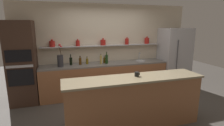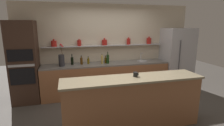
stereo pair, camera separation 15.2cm
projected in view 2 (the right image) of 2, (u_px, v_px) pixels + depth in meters
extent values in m
plane|color=#4C4742|center=(123.00, 112.00, 4.08)|extent=(12.00, 12.00, 0.00)
cube|color=beige|center=(107.00, 48.00, 5.31)|extent=(5.20, 0.10, 2.60)
cube|color=#B7B7BC|center=(105.00, 46.00, 5.13)|extent=(3.51, 0.18, 0.02)
cylinder|color=#AD1E19|center=(54.00, 44.00, 4.75)|extent=(0.15, 0.15, 0.16)
sphere|color=#AD1E19|center=(54.00, 40.00, 4.73)|extent=(0.05, 0.05, 0.05)
cylinder|color=#AD1E19|center=(79.00, 43.00, 4.92)|extent=(0.11, 0.11, 0.16)
sphere|color=#AD1E19|center=(79.00, 40.00, 4.90)|extent=(0.04, 0.04, 0.04)
cylinder|color=#AD1E19|center=(104.00, 42.00, 5.10)|extent=(0.15, 0.15, 0.16)
sphere|color=#AD1E19|center=(104.00, 39.00, 5.07)|extent=(0.05, 0.05, 0.05)
cylinder|color=#AD1E19|center=(129.00, 41.00, 5.28)|extent=(0.11, 0.11, 0.18)
sphere|color=#AD1E19|center=(129.00, 38.00, 5.25)|extent=(0.04, 0.04, 0.04)
cylinder|color=#AD1E19|center=(149.00, 41.00, 5.44)|extent=(0.14, 0.14, 0.18)
sphere|color=#AD1E19|center=(149.00, 37.00, 5.42)|extent=(0.05, 0.05, 0.05)
cube|color=#99603D|center=(107.00, 79.00, 5.13)|extent=(3.61, 0.62, 0.88)
cube|color=slate|center=(107.00, 64.00, 5.03)|extent=(3.61, 0.62, 0.04)
cube|color=#99603D|center=(132.00, 103.00, 3.44)|extent=(2.67, 0.55, 0.98)
cube|color=gray|center=(133.00, 79.00, 3.33)|extent=(2.73, 0.61, 0.04)
cube|color=#B7B7BC|center=(176.00, 59.00, 5.54)|extent=(0.88, 0.70, 1.91)
cylinder|color=#4C4C51|center=(180.00, 58.00, 5.13)|extent=(0.02, 0.02, 1.05)
cube|color=#3D281E|center=(24.00, 63.00, 4.47)|extent=(0.67, 0.62, 2.11)
cube|color=black|center=(23.00, 77.00, 4.22)|extent=(0.56, 0.02, 0.40)
cube|color=black|center=(20.00, 55.00, 4.11)|extent=(0.56, 0.02, 0.28)
cube|color=#B7B7BC|center=(21.00, 66.00, 4.16)|extent=(0.59, 0.02, 0.06)
cylinder|color=#2D2D33|center=(62.00, 60.00, 4.64)|extent=(0.15, 0.15, 0.31)
cylinder|color=#4C3319|center=(62.00, 51.00, 4.58)|extent=(0.03, 0.04, 0.22)
sphere|color=red|center=(63.00, 46.00, 4.55)|extent=(0.04, 0.04, 0.04)
cylinder|color=#4C3319|center=(61.00, 50.00, 4.56)|extent=(0.06, 0.01, 0.27)
sphere|color=red|center=(61.00, 45.00, 4.49)|extent=(0.06, 0.06, 0.06)
cylinder|color=#4C3319|center=(62.00, 50.00, 4.56)|extent=(0.04, 0.02, 0.23)
sphere|color=red|center=(62.00, 46.00, 4.50)|extent=(0.04, 0.04, 0.04)
cylinder|color=#B7B7BC|center=(142.00, 61.00, 5.29)|extent=(0.30, 0.30, 0.02)
cylinder|color=#B7B7BC|center=(141.00, 56.00, 5.37)|extent=(0.02, 0.02, 0.22)
cylinder|color=#B7B7BC|center=(142.00, 53.00, 5.29)|extent=(0.02, 0.12, 0.02)
cylinder|color=#193814|center=(108.00, 59.00, 4.98)|extent=(0.08, 0.08, 0.24)
cylinder|color=#193814|center=(108.00, 54.00, 4.94)|extent=(0.02, 0.02, 0.08)
cylinder|color=black|center=(108.00, 52.00, 4.93)|extent=(0.03, 0.03, 0.01)
cylinder|color=tan|center=(102.00, 60.00, 4.92)|extent=(0.06, 0.06, 0.23)
cylinder|color=tan|center=(102.00, 55.00, 4.89)|extent=(0.03, 0.03, 0.04)
cylinder|color=black|center=(102.00, 54.00, 4.88)|extent=(0.03, 0.03, 0.01)
cylinder|color=brown|center=(88.00, 61.00, 4.94)|extent=(0.07, 0.07, 0.15)
cylinder|color=brown|center=(88.00, 58.00, 4.92)|extent=(0.03, 0.03, 0.05)
cylinder|color=black|center=(88.00, 57.00, 4.91)|extent=(0.03, 0.03, 0.01)
cylinder|color=#47380A|center=(105.00, 60.00, 5.03)|extent=(0.06, 0.06, 0.16)
cylinder|color=#47380A|center=(105.00, 57.00, 5.01)|extent=(0.03, 0.03, 0.05)
cylinder|color=black|center=(105.00, 56.00, 5.00)|extent=(0.03, 0.03, 0.01)
cylinder|color=#4C2D0C|center=(81.00, 61.00, 4.87)|extent=(0.07, 0.07, 0.19)
cylinder|color=#4C2D0C|center=(81.00, 57.00, 4.84)|extent=(0.03, 0.03, 0.04)
cylinder|color=black|center=(81.00, 56.00, 4.84)|extent=(0.03, 0.03, 0.01)
cylinder|color=black|center=(72.00, 61.00, 4.83)|extent=(0.07, 0.07, 0.20)
cylinder|color=black|center=(72.00, 56.00, 4.80)|extent=(0.02, 0.02, 0.08)
cylinder|color=black|center=(72.00, 54.00, 4.79)|extent=(0.03, 0.03, 0.01)
cylinder|color=black|center=(135.00, 74.00, 3.39)|extent=(0.09, 0.09, 0.09)
cube|color=black|center=(138.00, 74.00, 3.40)|extent=(0.02, 0.01, 0.06)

